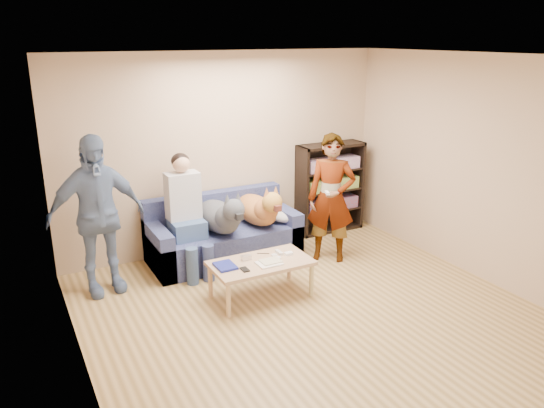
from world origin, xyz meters
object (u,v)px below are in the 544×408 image
dog_gray (221,216)px  dog_tan (259,209)px  sofa (223,237)px  person_standing_left (96,216)px  person_seated (186,210)px  camera_silver (246,258)px  bookshelf (330,186)px  coffee_table (261,265)px  notebook_blue (225,266)px  person_standing_right (331,198)px

dog_gray → dog_tan: 0.55m
sofa → dog_tan: 0.60m
person_standing_left → person_seated: 1.07m
camera_silver → bookshelf: bookshelf is taller
person_standing_left → sofa: person_standing_left is taller
person_seated → coffee_table: bearing=-66.6°
notebook_blue → person_seated: 1.08m
notebook_blue → sofa: bearing=68.7°
dog_gray → dog_tan: (0.55, 0.04, -0.01)m
coffee_table → bookshelf: size_ratio=0.85×
camera_silver → person_seated: bearing=109.9°
person_standing_left → person_seated: person_standing_left is taller
person_standing_left → bookshelf: 3.41m
person_standing_right → dog_gray: person_standing_right is taller
person_standing_right → dog_tan: person_standing_right is taller
camera_silver → sofa: 1.10m
person_standing_right → person_seated: (-1.73, 0.55, -0.04)m
notebook_blue → camera_silver: size_ratio=2.36×
sofa → notebook_blue: bearing=-111.3°
camera_silver → coffee_table: bearing=-45.0°
person_standing_left → coffee_table: 1.88m
person_standing_left → dog_tan: person_standing_left is taller
person_standing_right → dog_tan: (-0.75, 0.53, -0.18)m
dog_gray → person_seated: bearing=172.1°
person_standing_left → dog_tan: bearing=-3.5°
person_seated → coffee_table: 1.23m
camera_silver → coffee_table: 0.18m
person_standing_left → camera_silver: (1.40, -0.85, -0.46)m
coffee_table → bookshelf: bookshelf is taller
person_standing_left → person_seated: bearing=-0.4°
bookshelf → person_seated: bearing=-171.1°
camera_silver → dog_gray: (0.08, 0.89, 0.20)m
person_standing_left → camera_silver: person_standing_left is taller
notebook_blue → dog_gray: bearing=69.4°
coffee_table → person_seated: bearing=113.4°
person_standing_right → sofa: size_ratio=0.86×
person_standing_left → dog_gray: 1.50m
person_seated → dog_tan: 0.98m
sofa → coffee_table: size_ratio=1.73×
person_standing_left → person_seated: (1.06, 0.11, -0.13)m
person_standing_right → bookshelf: (0.59, 0.91, -0.14)m
person_seated → person_standing_left: bearing=-174.3°
sofa → dog_gray: (-0.09, -0.19, 0.36)m
notebook_blue → dog_gray: 1.05m
sofa → bookshelf: bearing=7.4°
person_standing_right → notebook_blue: person_standing_right is taller
person_standing_left → person_standing_right: bearing=-15.1°
dog_tan → bookshelf: 1.39m
notebook_blue → person_seated: (-0.06, 1.02, 0.34)m
coffee_table → notebook_blue: bearing=172.9°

